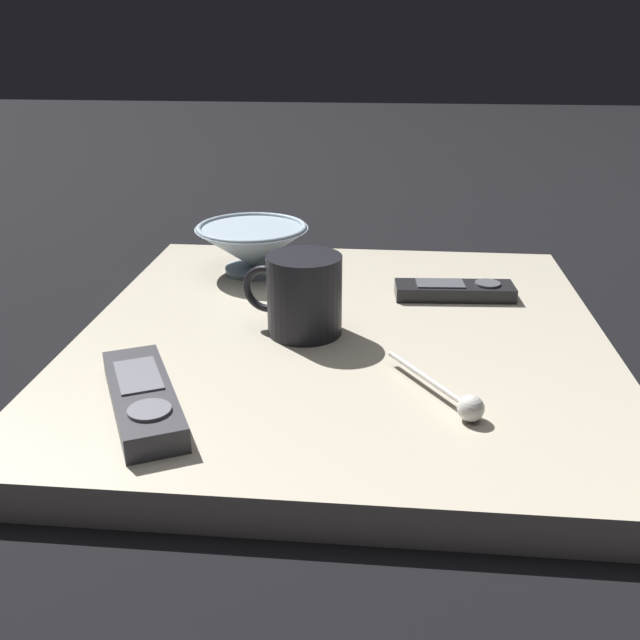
% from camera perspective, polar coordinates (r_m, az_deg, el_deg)
% --- Properties ---
extents(ground_plane, '(6.00, 6.00, 0.00)m').
position_cam_1_polar(ground_plane, '(0.86, 1.79, -3.17)').
color(ground_plane, black).
extents(table, '(0.61, 0.66, 0.04)m').
position_cam_1_polar(table, '(0.85, 1.80, -2.01)').
color(table, '#B7AD99').
rests_on(table, ground).
extents(cereal_bowl, '(0.16, 0.16, 0.07)m').
position_cam_1_polar(cereal_bowl, '(1.03, -5.42, 5.90)').
color(cereal_bowl, '#8C9EAD').
rests_on(cereal_bowl, table).
extents(coffee_mug, '(0.12, 0.09, 0.09)m').
position_cam_1_polar(coffee_mug, '(0.82, -1.37, 2.02)').
color(coffee_mug, black).
rests_on(coffee_mug, table).
extents(teaspoon, '(0.09, 0.12, 0.03)m').
position_cam_1_polar(teaspoon, '(0.67, 11.11, -6.35)').
color(teaspoon, silver).
rests_on(teaspoon, table).
extents(tv_remote_near, '(0.13, 0.19, 0.03)m').
position_cam_1_polar(tv_remote_near, '(0.69, -13.96, -6.03)').
color(tv_remote_near, '#38383D').
rests_on(tv_remote_near, table).
extents(tv_remote_far, '(0.16, 0.06, 0.02)m').
position_cam_1_polar(tv_remote_far, '(0.95, 10.70, 2.33)').
color(tv_remote_far, black).
rests_on(tv_remote_far, table).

